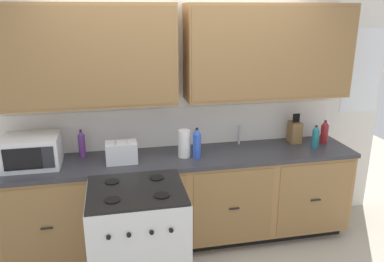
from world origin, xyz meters
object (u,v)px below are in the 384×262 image
bottle_blue (197,143)px  bottle_violet (82,144)px  stove_range (139,241)px  bottle_teal (316,137)px  bottle_red (324,132)px  microwave (32,151)px  knife_block (295,132)px  paper_towel_roll (184,144)px  toaster (122,152)px

bottle_blue → bottle_violet: bearing=167.1°
stove_range → bottle_teal: bearing=18.0°
bottle_red → microwave: bearing=-179.0°
knife_block → bottle_violet: size_ratio=1.16×
knife_block → bottle_teal: size_ratio=1.36×
paper_towel_roll → knife_block: bearing=8.3°
stove_range → paper_towel_roll: (0.49, 0.60, 0.60)m
bottle_red → bottle_blue: bottle_blue is taller
stove_range → bottle_violet: bottle_violet is taller
stove_range → microwave: size_ratio=1.98×
knife_block → bottle_blue: size_ratio=1.06×
bottle_red → bottle_violet: size_ratio=0.91×
bottle_violet → bottle_teal: 2.29m
bottle_blue → bottle_red: bearing=5.9°
microwave → toaster: size_ratio=1.71×
paper_towel_roll → bottle_blue: size_ratio=0.89×
microwave → bottle_teal: size_ratio=2.11×
knife_block → bottle_blue: bearing=-168.2°
microwave → bottle_violet: (0.41, 0.15, -0.01)m
knife_block → stove_range: bearing=-155.3°
bottle_red → bottle_blue: bearing=-174.1°
stove_range → paper_towel_roll: paper_towel_roll is taller
toaster → knife_block: knife_block is taller
toaster → paper_towel_roll: bearing=2.1°
toaster → microwave: bearing=175.3°
bottle_violet → bottle_red: bearing=-2.3°
bottle_red → paper_towel_roll: bearing=-176.5°
stove_range → bottle_teal: size_ratio=4.18×
bottle_red → bottle_blue: 1.39m
toaster → bottle_teal: (1.92, 0.01, 0.02)m
bottle_violet → bottle_teal: (2.28, -0.20, -0.02)m
bottle_teal → bottle_blue: bearing=-178.0°
bottle_violet → stove_range: bearing=-60.6°
bottle_teal → bottle_red: bearing=32.9°
knife_block → bottle_violet: (-2.14, 0.01, 0.01)m
stove_range → bottle_violet: 1.09m
paper_towel_roll → bottle_teal: size_ratio=1.14×
toaster → bottle_teal: bearing=0.3°
bottle_blue → microwave: bearing=176.3°
microwave → bottle_blue: bearing=-3.7°
stove_range → bottle_blue: (0.60, 0.55, 0.61)m
stove_range → microwave: microwave is taller
bottle_teal → toaster: bearing=-179.7°
toaster → knife_block: 1.80m
paper_towel_roll → bottle_teal: (1.34, -0.01, -0.02)m
paper_towel_roll → bottle_blue: 0.12m
stove_range → paper_towel_roll: bearing=50.8°
bottle_violet → bottle_teal: bearing=-5.0°
bottle_red → bottle_teal: 0.19m
microwave → bottle_violet: bearing=19.3°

